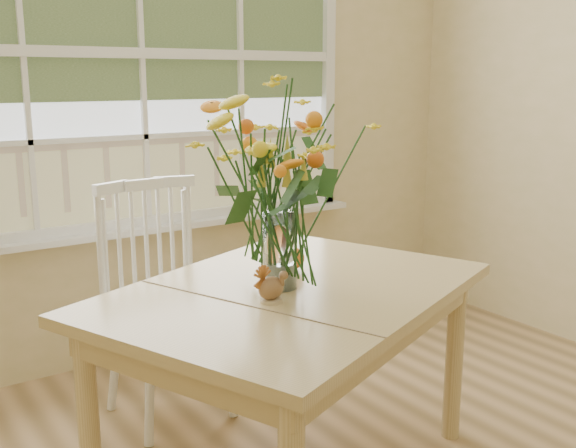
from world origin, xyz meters
TOP-DOWN VIEW (x-y plane):
  - wall_back at (0.00, 2.25)m, footprint 4.00×0.02m
  - window at (0.00, 2.21)m, footprint 2.42×0.12m
  - dining_table at (-0.02, 0.90)m, footprint 1.61×1.40m
  - windsor_chair at (-0.20, 1.65)m, footprint 0.48×0.46m
  - flower_vase at (-0.06, 0.91)m, footprint 0.55×0.55m
  - pumpkin at (0.08, 1.07)m, footprint 0.11×0.11m
  - turkey_figurine at (-0.17, 0.80)m, footprint 0.10×0.08m
  - dark_gourd at (0.04, 1.12)m, footprint 0.12×0.08m

SIDE VIEW (x-z plane):
  - windsor_chair at x=-0.20m, z-range 0.06..1.05m
  - dining_table at x=-0.02m, z-range 0.27..0.99m
  - dark_gourd at x=0.04m, z-range 0.72..0.80m
  - pumpkin at x=0.08m, z-range 0.72..0.81m
  - turkey_figurine at x=-0.17m, z-range 0.71..0.83m
  - flower_vase at x=-0.06m, z-range 0.79..1.45m
  - wall_back at x=0.00m, z-range 0.00..2.70m
  - window at x=0.00m, z-range 0.66..2.40m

